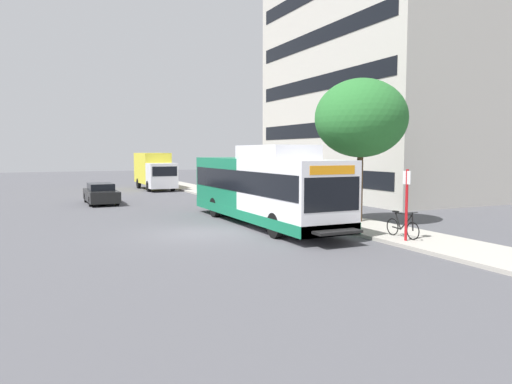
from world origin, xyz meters
TOP-DOWN VIEW (x-y plane):
  - ground_plane at (0.00, 8.00)m, footprint 120.00×120.00m
  - sidewalk_curb at (7.00, 6.00)m, footprint 3.00×56.00m
  - transit_bus at (3.52, 1.10)m, footprint 2.58×12.25m
  - bus_stop_sign_pole at (6.09, -5.57)m, footprint 0.10×0.36m
  - bicycle_parked at (6.44, -5.01)m, footprint 0.52×1.76m
  - street_tree_near_stop at (7.60, -0.82)m, footprint 4.22×4.22m
  - parked_car_far_lane at (-2.11, 13.47)m, footprint 1.80×4.50m
  - box_truck_background at (3.82, 23.83)m, footprint 2.32×7.01m

SIDE VIEW (x-z plane):
  - ground_plane at x=0.00m, z-range 0.00..0.00m
  - sidewalk_curb at x=7.00m, z-range 0.00..0.14m
  - bicycle_parked at x=6.44m, z-range 0.05..1.07m
  - parked_car_far_lane at x=-2.11m, z-range 0.00..1.33m
  - bus_stop_sign_pole at x=6.09m, z-range 0.35..2.95m
  - transit_bus at x=3.52m, z-range -0.12..3.53m
  - box_truck_background at x=3.82m, z-range 0.12..3.37m
  - street_tree_near_stop at x=7.60m, z-range 1.61..8.17m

